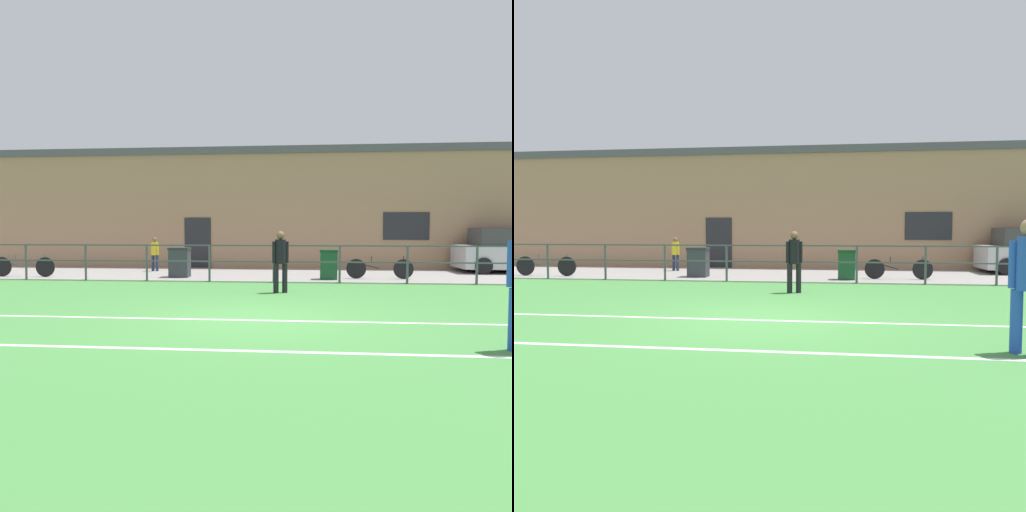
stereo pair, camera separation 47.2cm
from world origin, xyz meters
TOP-DOWN VIEW (x-y plane):
  - ground at (0.00, 0.00)m, footprint 60.00×44.00m
  - field_line_touchline at (0.00, -0.17)m, footprint 36.00×0.11m
  - field_line_hash at (0.00, -2.34)m, footprint 36.00×0.11m
  - pavement_strip at (0.00, 8.50)m, footprint 48.00×5.00m
  - perimeter_fence at (0.00, 6.00)m, footprint 36.07×0.07m
  - clubhouse_facade at (0.00, 12.20)m, footprint 28.00×2.56m
  - player_goalkeeper at (0.31, 3.59)m, footprint 0.42×0.28m
  - spectator_child at (-4.76, 9.29)m, footprint 0.34×0.23m
  - parked_car_red at (8.56, 9.92)m, footprint 3.89×1.91m
  - bicycle_parked_0 at (3.37, 7.20)m, footprint 2.15×0.04m
  - bicycle_parked_1 at (-8.55, 6.75)m, footprint 2.20×0.04m
  - trash_bin_0 at (1.72, 6.88)m, footprint 0.56×0.48m
  - trash_bin_1 at (-3.23, 7.12)m, footprint 0.68×0.58m

SIDE VIEW (x-z plane):
  - ground at x=0.00m, z-range -0.04..0.00m
  - field_line_touchline at x=0.00m, z-range 0.00..0.00m
  - field_line_hash at x=0.00m, z-range 0.00..0.00m
  - pavement_strip at x=0.00m, z-range 0.00..0.02m
  - bicycle_parked_0 at x=3.37m, z-range -0.01..0.72m
  - bicycle_parked_1 at x=-8.55m, z-range -0.01..0.75m
  - trash_bin_0 at x=1.72m, z-range 0.02..0.98m
  - trash_bin_1 at x=-3.23m, z-range 0.02..1.02m
  - perimeter_fence at x=0.00m, z-range 0.17..1.32m
  - spectator_child at x=-4.76m, z-range 0.11..1.40m
  - parked_car_red at x=8.56m, z-range -0.03..1.63m
  - player_goalkeeper at x=0.31m, z-range 0.11..1.69m
  - clubhouse_facade at x=0.00m, z-range 0.01..5.01m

